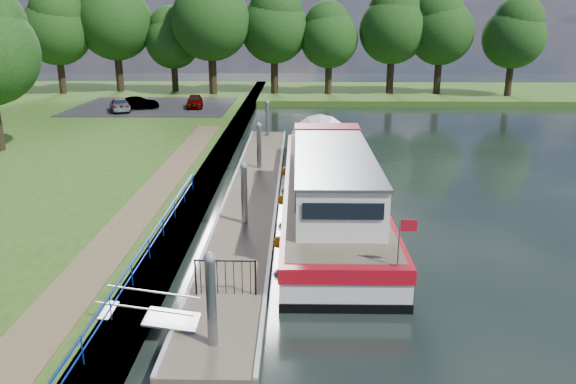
{
  "coord_description": "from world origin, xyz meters",
  "views": [
    {
      "loc": [
        2.13,
        -13.08,
        8.36
      ],
      "look_at": [
        1.75,
        9.56,
        1.4
      ],
      "focal_mm": 35.0,
      "sensor_mm": 36.0,
      "label": 1
    }
  ],
  "objects_px": {
    "pontoon": "(253,195)",
    "barge": "(328,182)",
    "car_c": "(120,105)",
    "car_b": "(139,103)",
    "car_a": "(195,101)"
  },
  "relations": [
    {
      "from": "barge",
      "to": "car_a",
      "type": "bearing_deg",
      "value": 113.24
    },
    {
      "from": "pontoon",
      "to": "car_a",
      "type": "distance_m",
      "value": 25.07
    },
    {
      "from": "car_a",
      "to": "car_b",
      "type": "bearing_deg",
      "value": -174.4
    },
    {
      "from": "pontoon",
      "to": "car_b",
      "type": "bearing_deg",
      "value": 117.18
    },
    {
      "from": "car_a",
      "to": "pontoon",
      "type": "bearing_deg",
      "value": -81.4
    },
    {
      "from": "car_c",
      "to": "car_a",
      "type": "bearing_deg",
      "value": 178.76
    },
    {
      "from": "car_b",
      "to": "car_a",
      "type": "bearing_deg",
      "value": -98.1
    },
    {
      "from": "pontoon",
      "to": "barge",
      "type": "relative_size",
      "value": 1.42
    },
    {
      "from": "barge",
      "to": "car_b",
      "type": "relative_size",
      "value": 6.34
    },
    {
      "from": "pontoon",
      "to": "car_a",
      "type": "relative_size",
      "value": 8.69
    },
    {
      "from": "barge",
      "to": "car_c",
      "type": "relative_size",
      "value": 5.47
    },
    {
      "from": "car_a",
      "to": "car_b",
      "type": "height_order",
      "value": "car_a"
    },
    {
      "from": "pontoon",
      "to": "barge",
      "type": "bearing_deg",
      "value": -12.26
    },
    {
      "from": "car_c",
      "to": "pontoon",
      "type": "bearing_deg",
      "value": 99.77
    },
    {
      "from": "pontoon",
      "to": "car_b",
      "type": "height_order",
      "value": "car_b"
    }
  ]
}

